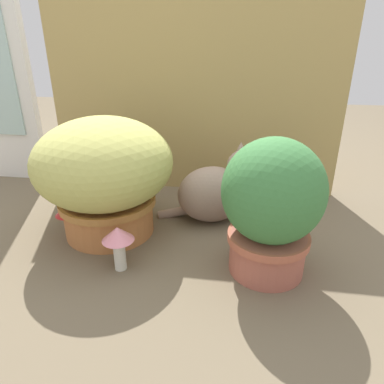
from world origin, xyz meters
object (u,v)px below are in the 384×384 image
(mushroom_ornament_red, at_px, (69,214))
(leafy_planter, at_px, (272,205))
(grass_planter, at_px, (105,173))
(cat, at_px, (216,191))
(mushroom_ornament_pink, at_px, (118,239))

(mushroom_ornament_red, bearing_deg, leafy_planter, -5.45)
(grass_planter, xyz_separation_m, mushroom_ornament_red, (-0.11, -0.09, -0.12))
(cat, distance_m, mushroom_ornament_red, 0.54)
(mushroom_ornament_pink, bearing_deg, leafy_planter, 8.16)
(grass_planter, distance_m, mushroom_ornament_pink, 0.27)
(leafy_planter, height_order, mushroom_ornament_pink, leafy_planter)
(cat, xyz_separation_m, mushroom_ornament_red, (-0.48, -0.23, -0.01))
(grass_planter, height_order, cat, grass_planter)
(leafy_planter, bearing_deg, grass_planter, 164.82)
(grass_planter, relative_size, cat, 1.21)
(mushroom_ornament_red, xyz_separation_m, mushroom_ornament_pink, (0.22, -0.13, -0.00))
(grass_planter, height_order, mushroom_ornament_red, grass_planter)
(grass_planter, bearing_deg, cat, 21.04)
(mushroom_ornament_red, relative_size, mushroom_ornament_pink, 0.99)
(mushroom_ornament_red, bearing_deg, mushroom_ornament_pink, -29.82)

